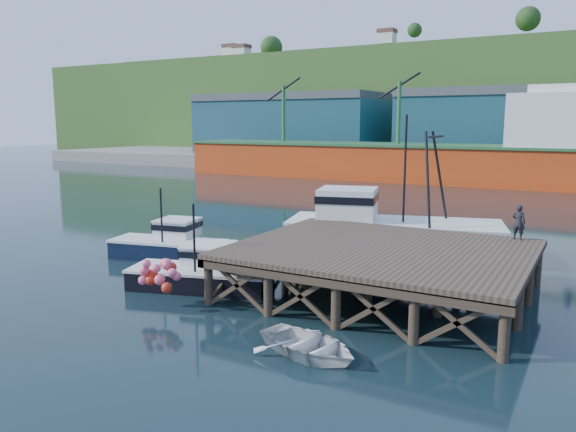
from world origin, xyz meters
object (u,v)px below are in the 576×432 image
Objects in this scene: boat_navy at (171,243)px; dinghy at (309,344)px; boat_black at (203,271)px; trawler at (389,228)px; dockworker at (519,222)px.

dinghy is (12.73, -8.05, -0.41)m from boat_navy.
boat_navy is at bearing 127.22° from boat_black.
trawler is (5.27, 9.93, 0.87)m from boat_black.
boat_black is 11.28m from trawler.
dinghy is 12.79m from dockworker.
boat_navy is 15.06m from dinghy.
trawler reaches higher than dinghy.
boat_black is 8.85m from dinghy.
trawler reaches higher than dockworker.
boat_black reaches higher than dinghy.
boat_navy is 0.54× the size of trawler.
trawler is at bearing 18.88° from boat_navy.
dinghy is at bearing -44.71° from boat_navy.
boat_black is 14.42m from dockworker.
dinghy is (2.40, -14.32, -1.22)m from trawler.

